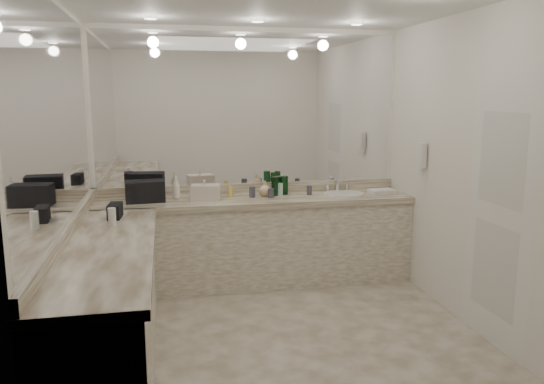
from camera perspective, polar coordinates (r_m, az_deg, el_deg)
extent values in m
plane|color=beige|center=(4.51, 0.78, -14.80)|extent=(3.20, 3.20, 0.00)
plane|color=white|center=(4.14, 0.87, 19.83)|extent=(3.20, 3.20, 0.00)
cube|color=white|center=(5.59, -2.48, 4.00)|extent=(3.20, 0.02, 2.60)
cube|color=white|center=(4.10, -21.57, 0.95)|extent=(0.02, 3.00, 2.60)
cube|color=white|center=(4.74, 20.10, 2.22)|extent=(0.02, 3.00, 2.60)
cube|color=silver|center=(5.47, -1.91, -5.53)|extent=(3.20, 0.60, 0.84)
cube|color=beige|center=(5.36, -1.92, -0.93)|extent=(3.20, 0.64, 0.06)
cube|color=silver|center=(4.01, -17.13, -12.10)|extent=(0.60, 2.40, 0.84)
cube|color=beige|center=(3.86, -17.34, -5.90)|extent=(0.64, 2.42, 0.06)
cube|color=beige|center=(5.62, -2.42, 0.44)|extent=(3.20, 0.04, 0.10)
cube|color=beige|center=(4.17, -20.98, -3.79)|extent=(0.04, 3.00, 0.10)
cube|color=white|center=(5.55, -2.50, 8.87)|extent=(3.12, 0.01, 1.55)
cube|color=white|center=(4.06, -21.85, 7.59)|extent=(0.01, 2.92, 1.55)
cylinder|color=white|center=(5.60, 7.69, -0.27)|extent=(0.44, 0.44, 0.03)
cube|color=silver|center=(5.78, 7.03, 0.84)|extent=(0.24, 0.16, 0.14)
cube|color=white|center=(5.31, 15.79, 3.83)|extent=(0.06, 0.10, 0.24)
cube|color=white|center=(4.36, 23.17, -1.98)|extent=(0.02, 0.82, 2.10)
cube|color=black|center=(5.28, -13.51, 0.11)|extent=(0.39, 0.27, 0.21)
cube|color=black|center=(4.65, -16.53, -1.95)|extent=(0.12, 0.23, 0.12)
cube|color=beige|center=(5.24, -7.14, -0.04)|extent=(0.30, 0.22, 0.16)
cube|color=white|center=(5.71, 11.69, 0.08)|extent=(0.27, 0.20, 0.04)
cylinder|color=white|center=(4.39, -16.83, -2.55)|extent=(0.06, 0.06, 0.14)
imported|color=white|center=(5.37, -10.27, 0.40)|extent=(0.09, 0.09, 0.21)
imported|color=#BBB4CB|center=(5.27, -7.30, 0.24)|extent=(0.10, 0.10, 0.20)
imported|color=beige|center=(5.43, -0.78, 0.39)|extent=(0.13, 0.13, 0.16)
cylinder|color=#155022|center=(5.51, 1.39, 0.73)|extent=(0.07, 0.07, 0.19)
cylinder|color=#155022|center=(5.54, 0.79, 0.76)|extent=(0.07, 0.07, 0.19)
cylinder|color=#155022|center=(5.46, 0.32, 0.63)|extent=(0.07, 0.07, 0.19)
cylinder|color=#3F3F4C|center=(5.51, 4.03, 0.19)|extent=(0.05, 0.05, 0.09)
cylinder|color=white|center=(5.39, -11.73, -0.34)|extent=(0.06, 0.06, 0.08)
cylinder|color=#3F3F4C|center=(5.34, -0.12, -0.12)|extent=(0.06, 0.06, 0.09)
cylinder|color=#3F3F4C|center=(5.37, -2.15, 0.01)|extent=(0.06, 0.06, 0.11)
cylinder|color=white|center=(5.32, -12.31, -0.13)|extent=(0.05, 0.05, 0.14)
cylinder|color=#E57F66|center=(5.42, -6.01, -0.07)|extent=(0.06, 0.06, 0.08)
cylinder|color=#F2D84C|center=(5.42, -4.50, 0.05)|extent=(0.04, 0.04, 0.10)
cylinder|color=white|center=(5.21, -8.54, -0.25)|extent=(0.05, 0.05, 0.14)
cylinder|color=silver|center=(5.46, 0.88, 0.29)|extent=(0.06, 0.06, 0.13)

